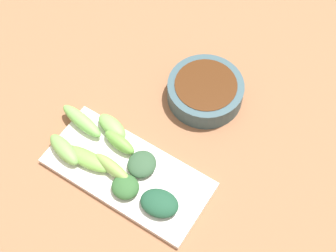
{
  "coord_description": "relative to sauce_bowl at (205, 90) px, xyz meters",
  "views": [
    {
      "loc": [
        0.36,
        0.26,
        0.85
      ],
      "look_at": [
        -0.03,
        0.01,
        0.05
      ],
      "focal_mm": 54.68,
      "sensor_mm": 36.0,
      "label": 1
    }
  ],
  "objects": [
    {
      "name": "broccoli_stalk_6",
      "position": [
        0.16,
        -0.1,
        0.0
      ],
      "size": [
        0.05,
        0.07,
        0.03
      ],
      "primitive_type": "ellipsoid",
      "rotation": [
        0.0,
        0.0,
        -0.23
      ],
      "color": "#71A652",
      "rests_on": "serving_plate"
    },
    {
      "name": "broccoli_leafy_3",
      "position": [
        0.19,
        -0.01,
        -0.0
      ],
      "size": [
        0.06,
        0.06,
        0.02
      ],
      "primitive_type": "ellipsoid",
      "rotation": [
        0.0,
        0.0,
        0.17
      ],
      "color": "#2E4E33",
      "rests_on": "serving_plate"
    },
    {
      "name": "sauce_bowl",
      "position": [
        0.0,
        0.0,
        0.0
      ],
      "size": [
        0.14,
        0.14,
        0.04
      ],
      "color": "#314B53",
      "rests_on": "tabletop"
    },
    {
      "name": "tabletop",
      "position": [
        0.14,
        -0.02,
        -0.03
      ],
      "size": [
        2.1,
        2.1,
        0.02
      ],
      "primitive_type": "cube",
      "color": "brown",
      "rests_on": "ground"
    },
    {
      "name": "broccoli_stalk_0",
      "position": [
        0.23,
        -0.05,
        0.0
      ],
      "size": [
        0.03,
        0.08,
        0.03
      ],
      "primitive_type": "ellipsoid",
      "rotation": [
        0.0,
        0.0,
        -0.14
      ],
      "color": "#79A14B",
      "rests_on": "serving_plate"
    },
    {
      "name": "broccoli_stalk_7",
      "position": [
        0.24,
        -0.15,
        0.0
      ],
      "size": [
        0.05,
        0.08,
        0.03
      ],
      "primitive_type": "ellipsoid",
      "rotation": [
        0.0,
        0.0,
        -0.28
      ],
      "color": "#6EA34F",
      "rests_on": "serving_plate"
    },
    {
      "name": "broccoli_stalk_2",
      "position": [
        0.18,
        -0.16,
        0.0
      ],
      "size": [
        0.04,
        0.1,
        0.03
      ],
      "primitive_type": "ellipsoid",
      "rotation": [
        0.0,
        0.0,
        -0.16
      ],
      "color": "#72B755",
      "rests_on": "serving_plate"
    },
    {
      "name": "broccoli_stalk_4",
      "position": [
        0.18,
        -0.07,
        0.0
      ],
      "size": [
        0.03,
        0.07,
        0.03
      ],
      "primitive_type": "ellipsoid",
      "rotation": [
        0.0,
        0.0,
        -0.12
      ],
      "color": "#64A140",
      "rests_on": "serving_plate"
    },
    {
      "name": "broccoli_stalk_5",
      "position": [
        0.24,
        -0.1,
        -0.0
      ],
      "size": [
        0.04,
        0.1,
        0.02
      ],
      "primitive_type": "ellipsoid",
      "rotation": [
        0.0,
        0.0,
        0.08
      ],
      "color": "#69A343",
      "rests_on": "serving_plate"
    },
    {
      "name": "broccoli_leafy_1",
      "position": [
        0.24,
        0.05,
        0.0
      ],
      "size": [
        0.06,
        0.08,
        0.02
      ],
      "primitive_type": "ellipsoid",
      "rotation": [
        0.0,
        0.0,
        0.21
      ],
      "color": "#1B4630",
      "rests_on": "serving_plate"
    },
    {
      "name": "broccoli_leafy_8",
      "position": [
        0.24,
        -0.01,
        -0.0
      ],
      "size": [
        0.05,
        0.05,
        0.02
      ],
      "primitive_type": "ellipsoid",
      "rotation": [
        0.0,
        0.0,
        -0.05
      ],
      "color": "#2C582B",
      "rests_on": "serving_plate"
    },
    {
      "name": "serving_plate",
      "position": [
        0.21,
        -0.03,
        -0.02
      ],
      "size": [
        0.13,
        0.29,
        0.01
      ],
      "primitive_type": "cube",
      "color": "white",
      "rests_on": "tabletop"
    }
  ]
}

